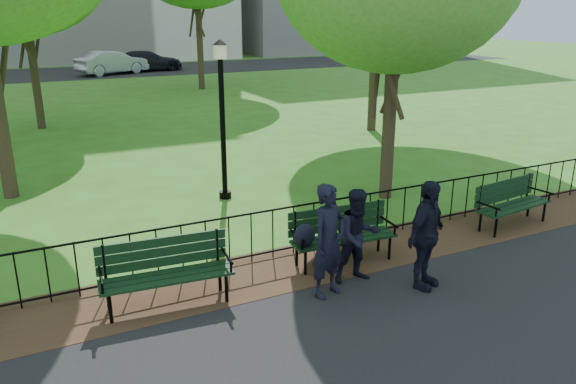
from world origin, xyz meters
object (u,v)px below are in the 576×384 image
person_left (329,241)px  sedan_silver (112,62)px  person_mid (358,236)px  lamppost (222,115)px  park_bench_main (330,231)px  park_bench_right_a (510,198)px  park_bench_left_a (165,265)px  person_right (426,235)px  sedan_dark (148,61)px

person_left → sedan_silver: bearing=65.8°
person_mid → sedan_silver: bearing=92.2°
person_mid → lamppost: bearing=100.6°
park_bench_main → person_left: 1.09m
park_bench_right_a → person_left: bearing=-176.4°
park_bench_left_a → lamppost: (2.46, 4.19, 1.31)m
park_bench_left_a → park_bench_main: bearing=6.3°
lamppost → person_left: (-0.22, -5.02, -1.04)m
lamppost → sedan_silver: size_ratio=0.75×
sedan_silver → park_bench_right_a: bearing=162.4°
person_mid → person_right: person_right is taller
park_bench_main → lamppost: bearing=99.2°
sedan_silver → park_bench_left_a: bearing=150.0°
lamppost → person_left: size_ratio=2.03×
lamppost → person_right: lamppost is taller
park_bench_main → sedan_dark: sedan_dark is taller
park_bench_main → person_mid: (0.10, -0.70, 0.15)m
person_mid → sedan_dark: person_mid is taller
park_bench_left_a → person_mid: person_mid is taller
person_left → person_right: bearing=-36.7°
park_bench_left_a → park_bench_right_a: 6.91m
park_bench_left_a → person_mid: size_ratio=1.27×
park_bench_main → lamppost: size_ratio=0.54×
park_bench_left_a → park_bench_right_a: size_ratio=1.06×
person_left → sedan_dark: bearing=61.6°
sedan_silver → sedan_dark: (2.62, 1.16, -0.08)m
park_bench_left_a → sedan_dark: 33.60m
sedan_dark → person_mid: bearing=171.3°
lamppost → sedan_silver: (2.28, 27.44, -1.14)m
park_bench_main → park_bench_left_a: park_bench_left_a is taller
person_left → person_mid: bearing=-3.4°
sedan_dark → person_left: bearing=170.3°
sedan_silver → person_right: bearing=156.6°
person_mid → sedan_silver: 32.32m
park_bench_main → lamppost: lamppost is taller
park_bench_main → sedan_silver: (1.94, 31.56, 0.17)m
park_bench_left_a → person_right: person_right is taller
park_bench_right_a → sedan_silver: (-2.18, 31.58, 0.21)m
person_right → sedan_silver: size_ratio=0.37×
person_left → sedan_dark: 34.01m
person_left → sedan_dark: person_left is taller
lamppost → person_mid: (0.43, -4.83, -1.15)m
lamppost → park_bench_left_a: bearing=-120.4°
park_bench_main → person_right: (0.90, -1.34, 0.25)m
person_left → person_mid: person_left is taller
park_bench_left_a → person_mid: 2.96m
person_mid → person_left: bearing=-158.1°
person_left → park_bench_left_a: bearing=139.9°
park_bench_right_a → person_right: (-3.22, -1.31, 0.30)m
lamppost → sedan_dark: size_ratio=0.74×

